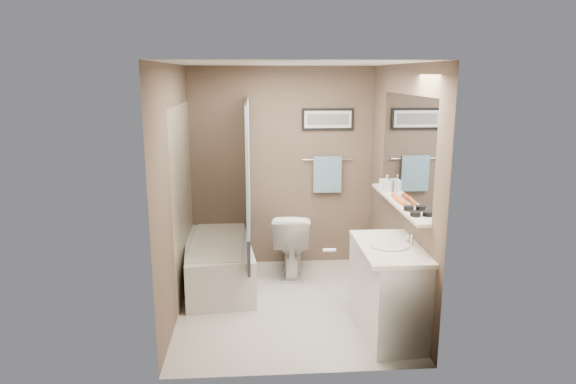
{
  "coord_description": "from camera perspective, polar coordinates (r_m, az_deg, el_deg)",
  "views": [
    {
      "loc": [
        -0.35,
        -4.85,
        2.3
      ],
      "look_at": [
        0.0,
        0.15,
        1.15
      ],
      "focal_mm": 32.0,
      "sensor_mm": 36.0,
      "label": 1
    }
  ],
  "objects": [
    {
      "name": "door",
      "position": [
        3.94,
        9.51,
        -6.54
      ],
      "size": [
        0.8,
        0.02,
        2.0
      ],
      "primitive_type": "cube",
      "color": "silver",
      "rests_on": "wall_front"
    },
    {
      "name": "wall_right",
      "position": [
        5.17,
        12.14,
        0.36
      ],
      "size": [
        0.04,
        2.5,
        2.4
      ],
      "primitive_type": "cube",
      "color": "brown",
      "rests_on": "ground"
    },
    {
      "name": "tub_rim",
      "position": [
        5.75,
        -7.83,
        -5.44
      ],
      "size": [
        0.56,
        1.36,
        0.02
      ],
      "primitive_type": "cube",
      "color": "silver",
      "rests_on": "bathtub"
    },
    {
      "name": "hair_brush_back",
      "position": [
        5.09,
        11.9,
        -0.57
      ],
      "size": [
        0.04,
        0.22,
        0.04
      ],
      "primitive_type": "cylinder",
      "rotation": [
        1.57,
        0.0,
        -0.01
      ],
      "color": "#ED4F21",
      "rests_on": "shelf"
    },
    {
      "name": "sink_basin",
      "position": [
        4.59,
        11.18,
        -5.79
      ],
      "size": [
        0.34,
        0.34,
        0.01
      ],
      "primitive_type": "cylinder",
      "color": "silver",
      "rests_on": "countertop"
    },
    {
      "name": "wall_left",
      "position": [
        5.02,
        -12.26,
        -0.02
      ],
      "size": [
        0.04,
        2.5,
        2.4
      ],
      "primitive_type": "cube",
      "color": "brown",
      "rests_on": "ground"
    },
    {
      "name": "door_handle",
      "position": [
        3.92,
        4.61,
        -6.47
      ],
      "size": [
        0.1,
        0.02,
        0.02
      ],
      "primitive_type": "cylinder",
      "rotation": [
        0.0,
        1.57,
        0.0
      ],
      "color": "silver",
      "rests_on": "door"
    },
    {
      "name": "ceiling",
      "position": [
        4.86,
        0.13,
        13.87
      ],
      "size": [
        2.2,
        2.5,
        0.04
      ],
      "primitive_type": "cube",
      "color": "silver",
      "rests_on": "wall_back"
    },
    {
      "name": "hair_brush_front",
      "position": [
        4.94,
        12.41,
        -1.01
      ],
      "size": [
        0.05,
        0.22,
        0.04
      ],
      "primitive_type": "cylinder",
      "rotation": [
        1.57,
        0.0,
        0.07
      ],
      "color": "#CF631D",
      "rests_on": "shelf"
    },
    {
      "name": "candle_bowl_near",
      "position": [
        4.53,
        13.96,
        -2.37
      ],
      "size": [
        0.09,
        0.09,
        0.04
      ],
      "primitive_type": "cylinder",
      "color": "black",
      "rests_on": "shelf"
    },
    {
      "name": "art_image",
      "position": [
        6.15,
        4.46,
        8.04
      ],
      "size": [
        0.5,
        0.0,
        0.13
      ],
      "primitive_type": "cube",
      "color": "#595959",
      "rests_on": "art_mat"
    },
    {
      "name": "curtain_lower",
      "position": [
        5.62,
        -4.34,
        -4.94
      ],
      "size": [
        0.03,
        1.45,
        0.36
      ],
      "primitive_type": "cube",
      "color": "#222F41",
      "rests_on": "curtain_rod"
    },
    {
      "name": "toilet",
      "position": [
        6.02,
        0.43,
        -5.69
      ],
      "size": [
        0.5,
        0.78,
        0.76
      ],
      "primitive_type": "imported",
      "rotation": [
        0.0,
        0.0,
        3.04
      ],
      "color": "white",
      "rests_on": "ground"
    },
    {
      "name": "ground",
      "position": [
        5.38,
        0.11,
        -12.39
      ],
      "size": [
        2.5,
        2.5,
        0.0
      ],
      "primitive_type": "plane",
      "color": "beige",
      "rests_on": "ground"
    },
    {
      "name": "curtain_upper",
      "position": [
        5.42,
        -4.49,
        3.34
      ],
      "size": [
        0.03,
        1.45,
        1.28
      ],
      "primitive_type": "cube",
      "color": "white",
      "rests_on": "curtain_rod"
    },
    {
      "name": "glass_jar",
      "position": [
        5.56,
        10.5,
        0.94
      ],
      "size": [
        0.08,
        0.08,
        0.1
      ],
      "primitive_type": "cylinder",
      "color": "silver",
      "rests_on": "shelf"
    },
    {
      "name": "tile_surround",
      "position": [
        5.55,
        -11.57,
        -0.88
      ],
      "size": [
        0.02,
        1.55,
        2.0
      ],
      "primitive_type": "cube",
      "color": "tan",
      "rests_on": "wall_left"
    },
    {
      "name": "bathtub",
      "position": [
        5.83,
        -7.75,
        -7.78
      ],
      "size": [
        0.85,
        1.56,
        0.5
      ],
      "primitive_type": "cube",
      "rotation": [
        0.0,
        0.0,
        0.1
      ],
      "color": "silver",
      "rests_on": "ground"
    },
    {
      "name": "candle_bowl_far",
      "position": [
        4.7,
        13.26,
        -1.77
      ],
      "size": [
        0.09,
        0.09,
        0.04
      ],
      "primitive_type": "cylinder",
      "color": "black",
      "rests_on": "shelf"
    },
    {
      "name": "faucet_spout",
      "position": [
        4.63,
        13.61,
        -5.19
      ],
      "size": [
        0.02,
        0.02,
        0.1
      ],
      "primitive_type": "cylinder",
      "color": "silver",
      "rests_on": "countertop"
    },
    {
      "name": "faucet_knob",
      "position": [
        4.73,
        13.23,
        -5.05
      ],
      "size": [
        0.05,
        0.05,
        0.05
      ],
      "primitive_type": "sphere",
      "color": "silver",
      "rests_on": "countertop"
    },
    {
      "name": "art_mat",
      "position": [
        6.15,
        4.46,
        8.04
      ],
      "size": [
        0.56,
        0.0,
        0.2
      ],
      "primitive_type": "cube",
      "color": "white",
      "rests_on": "art_frame"
    },
    {
      "name": "mirror",
      "position": [
        4.96,
        12.95,
        4.72
      ],
      "size": [
        0.02,
        1.6,
        1.0
      ],
      "primitive_type": "cube",
      "color": "silver",
      "rests_on": "wall_right"
    },
    {
      "name": "wall_back",
      "position": [
        6.19,
        -0.7,
        2.69
      ],
      "size": [
        2.2,
        0.04,
        2.4
      ],
      "primitive_type": "cube",
      "color": "brown",
      "rests_on": "ground"
    },
    {
      "name": "wall_front",
      "position": [
        3.8,
        1.46,
        -3.92
      ],
      "size": [
        2.2,
        0.04,
        2.4
      ],
      "primitive_type": "cube",
      "color": "brown",
      "rests_on": "ground"
    },
    {
      "name": "pink_comb",
      "position": [
        5.17,
        11.64,
        -0.54
      ],
      "size": [
        0.04,
        0.16,
        0.01
      ],
      "primitive_type": "cube",
      "rotation": [
        0.0,
        0.0,
        0.05
      ],
      "color": "pink",
      "rests_on": "shelf"
    },
    {
      "name": "vanity",
      "position": [
        4.75,
        11.18,
        -10.9
      ],
      "size": [
        0.57,
        0.94,
        0.8
      ],
      "primitive_type": "cube",
      "rotation": [
        0.0,
        0.0,
        0.08
      ],
      "color": "white",
      "rests_on": "ground"
    },
    {
      "name": "shelf",
      "position": [
        5.04,
        12.06,
        -1.13
      ],
      "size": [
        0.12,
        1.6,
        0.03
      ],
      "primitive_type": "cube",
      "color": "silver",
      "rests_on": "wall_right"
    },
    {
      "name": "soap_bottle",
      "position": [
        5.41,
        10.91,
        0.96
      ],
      "size": [
        0.09,
        0.09,
        0.17
      ],
      "primitive_type": "imported",
      "rotation": [
        0.0,
        0.0,
        0.13
      ],
      "color": "#999999",
      "rests_on": "shelf"
    },
    {
      "name": "towel_bar",
      "position": [
        6.21,
        4.39,
        3.63
      ],
      "size": [
        0.6,
        0.02,
        0.02
      ],
      "primitive_type": "cylinder",
      "rotation": [
        0.0,
        1.57,
        0.0
      ],
      "color": "silver",
      "rests_on": "wall_back"
    },
    {
      "name": "towel",
      "position": [
        6.22,
        4.38,
        1.96
      ],
      "size": [
        0.34,
        0.05,
        0.44
      ],
      "primitive_type": "cube",
      "color": "#9BCCE1",
      "rests_on": "towel_bar"
    },
    {
      "name": "art_frame",
      "position": [
        6.17,
        4.44,
        8.06
      ],
      "size": [
        0.62,
        0.02,
        0.26
      ],
      "primitive_type": "cube",
      "color": "black",
      "rests_on": "wall_back"
    },
    {
      "name": "countertop",
      "position": [
        4.6,
        11.29,
        -6.12
      ],
      "size": [
        0.54,
        0.96,
        0.04
      ],
      "primitive_type": "cube",
      "color": "silver",
      "rests_on": "vanity"
    },
    {
      "name": "curtain_rod",
      "position": [
        5.35,
        -4.61,
        10.21
      ],
      "size": [
        0.02,
        1.55,
        0.02
      ],
      "primitive_type": "cylinder",
      "rotation": [
        1.57,
        0.0,
        0.0
      ],
      "color": "silver",
      "rests_on": "wall_left"
    }
  ]
}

